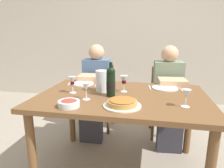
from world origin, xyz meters
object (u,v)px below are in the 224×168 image
(water_pitcher, at_px, (102,82))
(dinner_plate_right_setting, at_px, (83,84))
(wine_glass_centre, at_px, (124,80))
(diner_left, at_px, (95,88))
(baked_tart, at_px, (122,103))
(salad_bowl, at_px, (69,103))
(chair_left, at_px, (99,92))
(diner_right, at_px, (169,93))
(wine_glass_right_diner, at_px, (86,88))
(wine_bottle, at_px, (111,82))
(dining_table, at_px, (122,105))
(chair_right, at_px, (165,97))
(wine_glass_left_diner, at_px, (186,95))
(dinner_plate_left_setting, at_px, (165,88))
(wine_glass_spare, at_px, (72,81))

(water_pitcher, relative_size, dinner_plate_right_setting, 0.85)
(wine_glass_centre, distance_m, diner_left, 0.77)
(baked_tart, xyz_separation_m, salad_bowl, (-0.39, -0.09, 0.00))
(baked_tart, relative_size, wine_glass_centre, 1.85)
(chair_left, bearing_deg, diner_right, 161.86)
(baked_tart, relative_size, salad_bowl, 1.78)
(baked_tart, relative_size, wine_glass_right_diner, 2.03)
(wine_glass_right_diner, relative_size, wine_glass_centre, 0.91)
(wine_bottle, relative_size, diner_right, 0.26)
(dining_table, bearing_deg, chair_right, 63.19)
(wine_glass_left_diner, distance_m, dinner_plate_left_setting, 0.53)
(water_pitcher, xyz_separation_m, dinner_plate_right_setting, (-0.27, 0.23, -0.08))
(diner_right, bearing_deg, dinner_plate_right_setting, 14.75)
(wine_bottle, height_order, salad_bowl, wine_bottle)
(salad_bowl, bearing_deg, baked_tart, 12.45)
(water_pitcher, distance_m, wine_glass_centre, 0.21)
(dinner_plate_left_setting, bearing_deg, chair_left, 143.92)
(wine_glass_left_diner, distance_m, dinner_plate_right_setting, 1.11)
(wine_glass_left_diner, xyz_separation_m, diner_left, (-0.96, 0.88, -0.24))
(dining_table, xyz_separation_m, baked_tart, (0.04, -0.28, 0.12))
(dining_table, relative_size, dinner_plate_right_setting, 6.33)
(baked_tart, xyz_separation_m, wine_glass_centre, (-0.04, 0.39, 0.08))
(water_pitcher, xyz_separation_m, wine_glass_centre, (0.21, 0.03, 0.02))
(salad_bowl, height_order, wine_glass_spare, wine_glass_spare)
(wine_glass_centre, xyz_separation_m, chair_right, (0.44, 0.77, -0.37))
(dinner_plate_right_setting, bearing_deg, dining_table, -32.89)
(wine_glass_right_diner, distance_m, wine_glass_spare, 0.24)
(salad_bowl, xyz_separation_m, dinner_plate_left_setting, (0.74, 0.67, -0.02))
(dinner_plate_right_setting, xyz_separation_m, chair_right, (0.92, 0.57, -0.27))
(water_pitcher, bearing_deg, chair_left, 106.59)
(wine_glass_right_diner, bearing_deg, wine_glass_centre, 46.04)
(water_pitcher, xyz_separation_m, dinner_plate_left_setting, (0.59, 0.22, -0.08))
(wine_glass_spare, bearing_deg, diner_left, 89.13)
(wine_glass_spare, xyz_separation_m, chair_right, (0.90, 0.90, -0.37))
(wine_glass_centre, bearing_deg, chair_right, 60.34)
(dining_table, xyz_separation_m, dinner_plate_left_setting, (0.39, 0.30, 0.10))
(salad_bowl, bearing_deg, dining_table, 46.69)
(wine_glass_centre, distance_m, dinner_plate_left_setting, 0.44)
(wine_glass_left_diner, xyz_separation_m, chair_right, (-0.06, 1.08, -0.36))
(wine_glass_right_diner, bearing_deg, dinner_plate_left_setting, 36.18)
(dining_table, xyz_separation_m, wine_glass_right_diner, (-0.28, -0.18, 0.19))
(dinner_plate_left_setting, xyz_separation_m, diner_left, (-0.84, 0.38, -0.15))
(wine_glass_centre, relative_size, chair_right, 0.18)
(chair_right, bearing_deg, wine_bottle, 55.14)
(wine_glass_left_diner, xyz_separation_m, wine_glass_spare, (-0.97, 0.18, 0.01))
(dinner_plate_left_setting, relative_size, dinner_plate_right_setting, 1.08)
(wine_bottle, distance_m, baked_tart, 0.29)
(wine_glass_centre, bearing_deg, salad_bowl, -126.58)
(wine_bottle, distance_m, dinner_plate_left_setting, 0.61)
(dining_table, bearing_deg, wine_glass_left_diner, -22.08)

